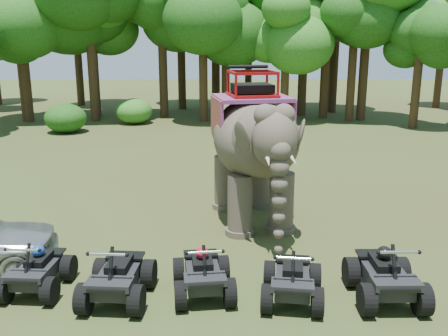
# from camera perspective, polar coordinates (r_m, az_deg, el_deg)

# --- Properties ---
(ground) EXTENTS (110.00, 110.00, 0.00)m
(ground) POSITION_cam_1_polar(r_m,az_deg,el_deg) (12.64, -0.03, -9.75)
(ground) COLOR #47381E
(ground) RESTS_ON ground
(elephant) EXTENTS (3.26, 5.63, 4.44)m
(elephant) POSITION_cam_1_polar(r_m,az_deg,el_deg) (14.32, 3.24, 2.53)
(elephant) COLOR #4F4539
(elephant) RESTS_ON ground
(atv_0) EXTENTS (1.27, 1.68, 1.20)m
(atv_0) POSITION_cam_1_polar(r_m,az_deg,el_deg) (11.40, -20.65, -10.28)
(atv_0) COLOR black
(atv_0) RESTS_ON ground
(atv_1) EXTENTS (1.39, 1.84, 1.31)m
(atv_1) POSITION_cam_1_polar(r_m,az_deg,el_deg) (10.54, -12.10, -11.37)
(atv_1) COLOR black
(atv_1) RESTS_ON ground
(atv_2) EXTENTS (1.42, 1.81, 1.23)m
(atv_2) POSITION_cam_1_polar(r_m,az_deg,el_deg) (10.54, -2.43, -11.25)
(atv_2) COLOR black
(atv_2) RESTS_ON ground
(atv_3) EXTENTS (1.40, 1.79, 1.22)m
(atv_3) POSITION_cam_1_polar(r_m,az_deg,el_deg) (10.40, 7.85, -11.81)
(atv_3) COLOR black
(atv_3) RESTS_ON ground
(atv_4) EXTENTS (1.36, 1.85, 1.35)m
(atv_4) POSITION_cam_1_polar(r_m,az_deg,el_deg) (10.83, 18.02, -10.92)
(atv_4) COLOR black
(atv_4) RESTS_ON ground
(tree_0) EXTENTS (5.69, 5.69, 8.12)m
(tree_0) POSITION_cam_1_polar(r_m,az_deg,el_deg) (33.46, 0.19, 12.63)
(tree_0) COLOR #195114
(tree_0) RESTS_ON ground
(tree_1) EXTENTS (5.09, 5.09, 7.28)m
(tree_1) POSITION_cam_1_polar(r_m,az_deg,el_deg) (31.87, 7.03, 11.66)
(tree_1) COLOR #195114
(tree_1) RESTS_ON ground
(tree_2) EXTENTS (5.26, 5.26, 7.52)m
(tree_2) POSITION_cam_1_polar(r_m,az_deg,el_deg) (33.23, 14.47, 11.64)
(tree_2) COLOR #195114
(tree_2) RESTS_ON ground
(tree_3) EXTENTS (4.73, 4.73, 6.76)m
(tree_3) POSITION_cam_1_polar(r_m,az_deg,el_deg) (31.79, 21.28, 10.32)
(tree_3) COLOR #195114
(tree_3) RESTS_ON ground
(tree_28) EXTENTS (6.39, 6.39, 9.13)m
(tree_28) POSITION_cam_1_polar(r_m,az_deg,el_deg) (34.58, -22.28, 12.47)
(tree_28) COLOR #195114
(tree_28) RESTS_ON ground
(tree_29) EXTENTS (6.16, 6.16, 8.81)m
(tree_29) POSITION_cam_1_polar(r_m,az_deg,el_deg) (35.36, -14.72, 12.82)
(tree_29) COLOR #195114
(tree_29) RESTS_ON ground
(tree_30) EXTENTS (6.43, 6.43, 9.19)m
(tree_30) POSITION_cam_1_polar(r_m,az_deg,el_deg) (34.22, -7.05, 13.46)
(tree_30) COLOR #195114
(tree_30) RESTS_ON ground
(tree_31) EXTENTS (6.53, 6.53, 9.33)m
(tree_31) POSITION_cam_1_polar(r_m,az_deg,el_deg) (41.59, -16.43, 13.27)
(tree_31) COLOR #195114
(tree_31) RESTS_ON ground
(tree_32) EXTENTS (5.67, 5.67, 8.10)m
(tree_32) POSITION_cam_1_polar(r_m,az_deg,el_deg) (40.47, 2.83, 12.94)
(tree_32) COLOR #195114
(tree_32) RESTS_ON ground
(tree_33) EXTENTS (6.96, 6.96, 9.94)m
(tree_33) POSITION_cam_1_polar(r_m,az_deg,el_deg) (37.14, 12.61, 13.88)
(tree_33) COLOR #195114
(tree_33) RESTS_ON ground
(tree_34) EXTENTS (6.54, 6.54, 9.34)m
(tree_34) POSITION_cam_1_polar(r_m,az_deg,el_deg) (33.91, 15.84, 13.14)
(tree_34) COLOR #195114
(tree_34) RESTS_ON ground
(tree_35) EXTENTS (6.65, 6.65, 9.50)m
(tree_35) POSITION_cam_1_polar(r_m,az_deg,el_deg) (34.26, 11.62, 13.53)
(tree_35) COLOR #195114
(tree_35) RESTS_ON ground
(tree_36) EXTENTS (5.85, 5.85, 8.36)m
(tree_36) POSITION_cam_1_polar(r_m,az_deg,el_deg) (32.22, -2.40, 12.74)
(tree_36) COLOR #195114
(tree_36) RESTS_ON ground
(tree_37) EXTENTS (7.14, 7.14, 10.20)m
(tree_37) POSITION_cam_1_polar(r_m,az_deg,el_deg) (35.25, 9.13, 14.24)
(tree_37) COLOR #195114
(tree_37) RESTS_ON ground
(tree_38) EXTENTS (5.52, 5.52, 7.89)m
(tree_38) POSITION_cam_1_polar(r_m,az_deg,el_deg) (41.94, 23.57, 11.68)
(tree_38) COLOR #195114
(tree_38) RESTS_ON ground
(tree_39) EXTENTS (7.04, 7.04, 10.06)m
(tree_39) POSITION_cam_1_polar(r_m,az_deg,el_deg) (33.48, -14.99, 13.81)
(tree_39) COLOR #195114
(tree_39) RESTS_ON ground
(tree_41) EXTENTS (7.48, 7.48, 10.68)m
(tree_41) POSITION_cam_1_polar(r_m,az_deg,el_deg) (38.34, -0.96, 14.79)
(tree_41) COLOR #195114
(tree_41) RESTS_ON ground
(tree_43) EXTENTS (5.37, 5.37, 7.66)m
(tree_43) POSITION_cam_1_polar(r_m,az_deg,el_deg) (34.38, -21.84, 11.28)
(tree_43) COLOR #195114
(tree_43) RESTS_ON ground
(tree_44) EXTENTS (6.72, 6.72, 9.60)m
(tree_44) POSITION_cam_1_polar(r_m,az_deg,el_deg) (38.21, -4.92, 13.93)
(tree_44) COLOR #195114
(tree_44) RESTS_ON ground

